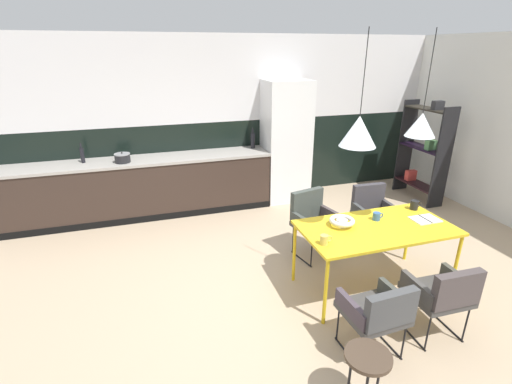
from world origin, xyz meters
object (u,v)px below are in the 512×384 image
Objects in this scene: cooking_pot at (122,158)px; dining_table at (376,231)px; open_shelf_unit at (423,150)px; armchair_far_side at (372,208)px; refrigerator_column at (286,142)px; pendant_lamp_over_table_far at (421,125)px; fruit_bowl at (342,221)px; mug_white_ceramic at (325,240)px; mug_short_terracotta at (377,216)px; side_stool at (368,360)px; bottle_spice_small at (82,155)px; armchair_facing_counter at (379,310)px; mug_tall_blue at (414,205)px; pendant_lamp_over_table_near at (359,131)px; armchair_corner_seat at (444,291)px; open_book at (425,219)px; bottle_vinegar_dark at (253,140)px; armchair_near_window at (312,216)px.

dining_table is at bearing -46.19° from cooking_pot.
dining_table is 0.93× the size of open_shelf_unit.
dining_table is 2.03× the size of armchair_far_side.
pendant_lamp_over_table_far reaches higher than refrigerator_column.
mug_white_ceramic is (-0.35, -0.29, -0.01)m from fruit_bowl.
side_stool is at bearing -125.10° from mug_short_terracotta.
open_shelf_unit is (5.40, -0.76, -0.16)m from bottle_spice_small.
armchair_facing_counter is 4.08m from cooking_pot.
fruit_bowl is (0.19, 0.99, 0.33)m from armchair_facing_counter.
refrigerator_column is 2.09× the size of pendant_lamp_over_table_far.
pendant_lamp_over_table_near is at bearing -166.87° from mug_tall_blue.
side_stool is at bearing -135.87° from mug_tall_blue.
pendant_lamp_over_table_far reaches higher than armchair_corner_seat.
pendant_lamp_over_table_far reaches higher than bottle_spice_small.
bottle_vinegar_dark reaches higher than open_book.
armchair_far_side reaches higher than armchair_facing_counter.
armchair_far_side is (0.53, -1.82, -0.52)m from refrigerator_column.
cooking_pot is at bearing 131.02° from fruit_bowl.
dining_table is 11.70× the size of mug_tall_blue.
armchair_near_window is 3.43m from bottle_spice_small.
side_stool is (-0.36, -0.40, -0.04)m from armchair_facing_counter.
refrigerator_column is 4.11× the size of side_stool.
fruit_bowl is (-0.94, -0.80, 0.31)m from armchair_far_side.
pendant_lamp_over_table_near is at bearing 73.80° from armchair_facing_counter.
dining_table is at bearing -42.19° from bottle_spice_small.
mug_short_terracotta is (-0.50, -0.78, 0.30)m from armchair_far_side.
pendant_lamp_over_table_near is (-0.91, 0.04, 1.01)m from open_book.
pendant_lamp_over_table_near reaches higher than dining_table.
pendant_lamp_over_table_far reaches higher than open_book.
open_shelf_unit is at bearing 47.66° from mug_tall_blue.
pendant_lamp_over_table_near is at bearing 76.69° from armchair_near_window.
open_book is at bearing 34.22° from armchair_facing_counter.
refrigerator_column reaches higher than armchair_corner_seat.
open_shelf_unit is at bearing -168.72° from armchair_near_window.
open_shelf_unit reaches higher than cooking_pot.
mug_white_ceramic reaches higher than open_book.
mug_short_terracotta is at bearing 94.46° from armchair_corner_seat.
armchair_corner_seat is 4.91m from bottle_spice_small.
mug_white_ceramic is at bearing -56.78° from cooking_pot.
bottle_spice_small reaches higher than fruit_bowl.
refrigerator_column reaches higher than mug_short_terracotta.
bottle_vinegar_dark is (-0.48, 2.88, 0.35)m from dining_table.
armchair_near_window is 2.89m from cooking_pot.
bottle_spice_small is at bearing 178.89° from refrigerator_column.
armchair_far_side is 3.62m from cooking_pot.
armchair_corner_seat is (0.45, -1.72, -0.03)m from armchair_near_window.
open_shelf_unit reaches higher than fruit_bowl.
mug_short_terracotta is at bearing -168.77° from mug_tall_blue.
cooking_pot is at bearing -173.76° from bottle_vinegar_dark.
fruit_bowl is (-0.41, -2.62, -0.20)m from refrigerator_column.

